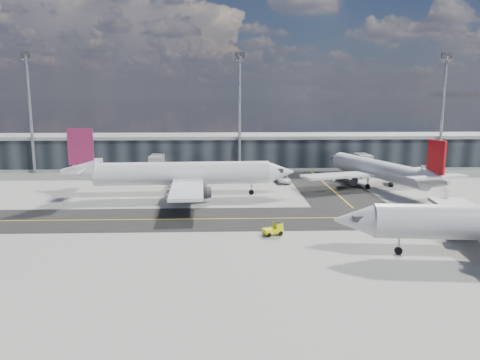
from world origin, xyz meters
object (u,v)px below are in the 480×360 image
Objects in this scene: baggage_tug at (274,229)px; service_van at (283,179)px; airliner_redtail at (379,170)px; airliner_af at (179,174)px.

baggage_tug reaches higher than service_van.
airliner_redtail reaches higher than baggage_tug.
airliner_redtail is 40.84m from baggage_tug.
airliner_redtail is at bearing 119.06° from baggage_tug.
baggage_tug is at bearing 28.00° from airliner_af.
service_van is at bearing 118.36° from airliner_af.
airliner_af is 40.79m from airliner_redtail.
baggage_tug is (-24.99, -32.17, -2.88)m from airliner_redtail.
airliner_af reaches higher than airliner_redtail.
airliner_af is at bearing -172.39° from baggage_tug.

